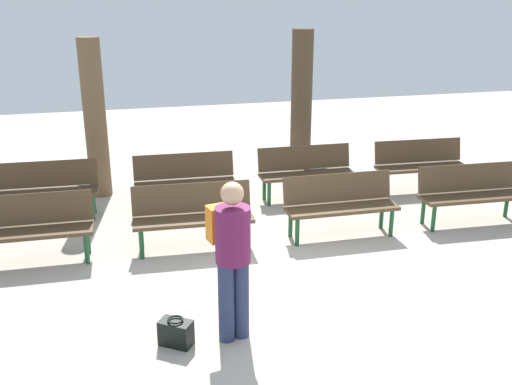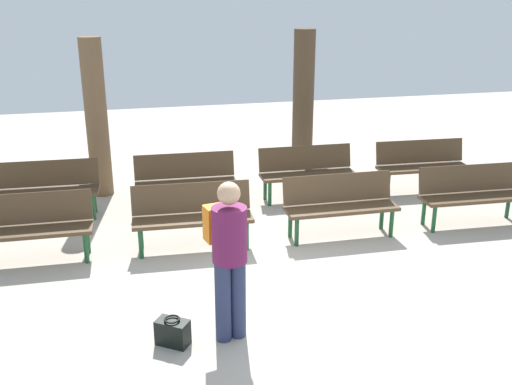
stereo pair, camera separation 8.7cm
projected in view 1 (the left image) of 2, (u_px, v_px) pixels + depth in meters
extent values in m
plane|color=#B2A899|center=(301.00, 293.00, 6.68)|extent=(24.00, 24.00, 0.00)
cube|color=#4C3823|center=(28.00, 233.00, 7.28)|extent=(1.61, 0.49, 0.05)
cube|color=#4C3823|center=(28.00, 209.00, 7.38)|extent=(1.60, 0.17, 0.40)
cylinder|color=#194C28|center=(87.00, 249.00, 7.35)|extent=(0.06, 0.06, 0.40)
cylinder|color=#194C28|center=(88.00, 239.00, 7.65)|extent=(0.06, 0.06, 0.40)
cube|color=#4C3823|center=(194.00, 220.00, 7.69)|extent=(1.62, 0.54, 0.05)
cube|color=#4C3823|center=(192.00, 198.00, 7.80)|extent=(1.60, 0.22, 0.40)
cylinder|color=#194C28|center=(141.00, 245.00, 7.49)|extent=(0.06, 0.06, 0.40)
cylinder|color=#194C28|center=(247.00, 236.00, 7.75)|extent=(0.06, 0.06, 0.40)
cylinder|color=#194C28|center=(141.00, 235.00, 7.78)|extent=(0.06, 0.06, 0.40)
cylinder|color=#194C28|center=(243.00, 227.00, 8.04)|extent=(0.06, 0.06, 0.40)
cube|color=#4C3823|center=(342.00, 208.00, 8.10)|extent=(1.61, 0.48, 0.05)
cube|color=#4C3823|center=(337.00, 187.00, 8.21)|extent=(1.60, 0.16, 0.40)
cylinder|color=#194C28|center=(297.00, 232.00, 7.88)|extent=(0.06, 0.06, 0.40)
cylinder|color=#194C28|center=(391.00, 223.00, 8.19)|extent=(0.06, 0.06, 0.40)
cylinder|color=#194C28|center=(290.00, 223.00, 8.17)|extent=(0.06, 0.06, 0.40)
cylinder|color=#194C28|center=(382.00, 215.00, 8.48)|extent=(0.06, 0.06, 0.40)
cube|color=#4C3823|center=(473.00, 197.00, 8.56)|extent=(1.62, 0.53, 0.05)
cube|color=#4C3823|center=(468.00, 177.00, 8.66)|extent=(1.60, 0.21, 0.40)
cylinder|color=#194C28|center=(434.00, 219.00, 8.35)|extent=(0.06, 0.06, 0.40)
cylinder|color=#194C28|center=(423.00, 211.00, 8.65)|extent=(0.06, 0.06, 0.40)
cylinder|color=#194C28|center=(507.00, 204.00, 8.91)|extent=(0.06, 0.06, 0.40)
cube|color=#4C3823|center=(44.00, 193.00, 8.71)|extent=(1.62, 0.52, 0.05)
cube|color=#4C3823|center=(44.00, 174.00, 8.81)|extent=(1.60, 0.20, 0.40)
cylinder|color=#194C28|center=(92.00, 208.00, 8.77)|extent=(0.06, 0.06, 0.40)
cylinder|color=#194C28|center=(94.00, 201.00, 9.07)|extent=(0.06, 0.06, 0.40)
cube|color=#4C3823|center=(185.00, 184.00, 9.14)|extent=(1.62, 0.52, 0.05)
cube|color=#4C3823|center=(184.00, 166.00, 9.25)|extent=(1.60, 0.20, 0.40)
cylinder|color=#194C28|center=(142.00, 204.00, 8.93)|extent=(0.06, 0.06, 0.40)
cylinder|color=#194C28|center=(231.00, 198.00, 9.21)|extent=(0.06, 0.06, 0.40)
cylinder|color=#194C28|center=(141.00, 197.00, 9.23)|extent=(0.06, 0.06, 0.40)
cylinder|color=#194C28|center=(228.00, 191.00, 9.50)|extent=(0.06, 0.06, 0.40)
cube|color=#4C3823|center=(307.00, 175.00, 9.60)|extent=(1.61, 0.48, 0.05)
cube|color=#4C3823|center=(304.00, 157.00, 9.71)|extent=(1.60, 0.16, 0.40)
cylinder|color=#194C28|center=(269.00, 194.00, 9.38)|extent=(0.06, 0.06, 0.40)
cylinder|color=#194C28|center=(350.00, 188.00, 9.68)|extent=(0.06, 0.06, 0.40)
cylinder|color=#194C28|center=(264.00, 188.00, 9.67)|extent=(0.06, 0.06, 0.40)
cylinder|color=#194C28|center=(343.00, 182.00, 9.98)|extent=(0.06, 0.06, 0.40)
cube|color=#4C3823|center=(422.00, 167.00, 10.01)|extent=(1.62, 0.54, 0.05)
cube|color=#4C3823|center=(418.00, 151.00, 10.12)|extent=(1.60, 0.22, 0.40)
cylinder|color=#194C28|center=(387.00, 185.00, 9.81)|extent=(0.06, 0.06, 0.40)
cylinder|color=#194C28|center=(462.00, 180.00, 10.07)|extent=(0.06, 0.06, 0.40)
cylinder|color=#194C28|center=(380.00, 179.00, 10.10)|extent=(0.06, 0.06, 0.40)
cylinder|color=#194C28|center=(453.00, 175.00, 10.36)|extent=(0.06, 0.06, 0.40)
cylinder|color=brown|center=(95.00, 119.00, 9.56)|extent=(0.37, 0.37, 2.64)
cylinder|color=#4C3A28|center=(301.00, 101.00, 11.00)|extent=(0.40, 0.40, 2.68)
cylinder|color=navy|center=(241.00, 298.00, 5.73)|extent=(0.16, 0.16, 0.85)
cylinder|color=navy|center=(226.00, 302.00, 5.66)|extent=(0.16, 0.16, 0.85)
cylinder|color=#601947|center=(233.00, 235.00, 5.46)|extent=(0.40, 0.40, 0.55)
sphere|color=tan|center=(232.00, 193.00, 5.33)|extent=(0.22, 0.22, 0.22)
cube|color=orange|center=(222.00, 223.00, 5.67)|extent=(0.31, 0.23, 0.36)
cube|color=black|center=(176.00, 333.00, 5.67)|extent=(0.37, 0.33, 0.26)
torus|color=black|center=(175.00, 320.00, 5.62)|extent=(0.16, 0.16, 0.02)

